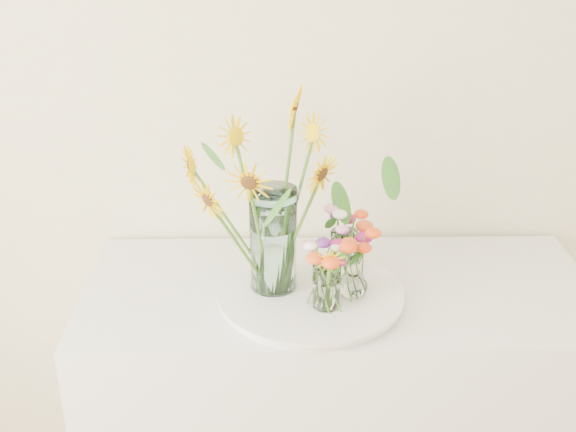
# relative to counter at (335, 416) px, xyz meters

# --- Properties ---
(counter) EXTENTS (1.40, 0.60, 0.90)m
(counter) POSITION_rel_counter_xyz_m (0.00, 0.00, 0.00)
(counter) COLOR white
(counter) RESTS_ON ground_plane
(tray) EXTENTS (0.47, 0.47, 0.02)m
(tray) POSITION_rel_counter_xyz_m (-0.08, -0.07, 0.46)
(tray) COLOR white
(tray) RESTS_ON counter
(mason_jar) EXTENTS (0.15, 0.15, 0.29)m
(mason_jar) POSITION_rel_counter_xyz_m (-0.18, -0.04, 0.62)
(mason_jar) COLOR #AAD0D5
(mason_jar) RESTS_ON tray
(sunflower_bouquet) EXTENTS (0.83, 0.83, 0.54)m
(sunflower_bouquet) POSITION_rel_counter_xyz_m (-0.18, -0.04, 0.74)
(sunflower_bouquet) COLOR yellow
(sunflower_bouquet) RESTS_ON tray
(small_vase_a) EXTENTS (0.09, 0.09, 0.12)m
(small_vase_a) POSITION_rel_counter_xyz_m (-0.05, -0.14, 0.54)
(small_vase_a) COLOR white
(small_vase_a) RESTS_ON tray
(wildflower_posy_a) EXTENTS (0.20, 0.20, 0.21)m
(wildflower_posy_a) POSITION_rel_counter_xyz_m (-0.05, -0.14, 0.58)
(wildflower_posy_a) COLOR #FF4B16
(wildflower_posy_a) RESTS_ON tray
(small_vase_b) EXTENTS (0.10, 0.10, 0.11)m
(small_vase_b) POSITION_rel_counter_xyz_m (0.03, -0.09, 0.53)
(small_vase_b) COLOR white
(small_vase_b) RESTS_ON tray
(wildflower_posy_b) EXTENTS (0.19, 0.19, 0.20)m
(wildflower_posy_b) POSITION_rel_counter_xyz_m (0.03, -0.09, 0.58)
(wildflower_posy_b) COLOR #FF4B16
(wildflower_posy_b) RESTS_ON tray
(small_vase_c) EXTENTS (0.07, 0.07, 0.13)m
(small_vase_c) POSITION_rel_counter_xyz_m (0.01, 0.03, 0.54)
(small_vase_c) COLOR white
(small_vase_c) RESTS_ON tray
(wildflower_posy_c) EXTENTS (0.19, 0.19, 0.22)m
(wildflower_posy_c) POSITION_rel_counter_xyz_m (0.01, 0.03, 0.58)
(wildflower_posy_c) COLOR #FF4B16
(wildflower_posy_c) RESTS_ON tray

